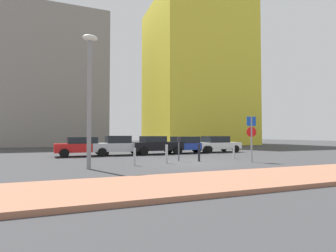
% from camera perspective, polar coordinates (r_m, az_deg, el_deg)
% --- Properties ---
extents(ground_plane, '(120.00, 120.00, 0.00)m').
position_cam_1_polar(ground_plane, '(15.17, 5.27, -7.99)').
color(ground_plane, '#38383A').
extents(sidewalk_brick, '(40.00, 3.38, 0.14)m').
position_cam_1_polar(sidewalk_brick, '(10.03, 21.42, -10.57)').
color(sidewalk_brick, '#9E664C').
rests_on(sidewalk_brick, ground).
extents(parked_car_red, '(4.20, 2.15, 1.43)m').
position_cam_1_polar(parked_car_red, '(20.26, -18.27, -4.25)').
color(parked_car_red, red).
rests_on(parked_car_red, ground).
extents(parked_car_silver, '(4.20, 1.98, 1.52)m').
position_cam_1_polar(parked_car_silver, '(20.56, -10.83, -4.23)').
color(parked_car_silver, '#B7BABF').
rests_on(parked_car_silver, ground).
extents(parked_car_black, '(4.27, 2.28, 1.49)m').
position_cam_1_polar(parked_car_black, '(21.28, -2.71, -4.20)').
color(parked_car_black, black).
rests_on(parked_car_black, ground).
extents(parked_car_blue, '(4.02, 2.23, 1.45)m').
position_cam_1_polar(parked_car_blue, '(22.55, 4.15, -4.08)').
color(parked_car_blue, '#1E389E').
rests_on(parked_car_blue, ground).
extents(parked_car_white, '(4.30, 2.21, 1.47)m').
position_cam_1_polar(parked_car_white, '(24.12, 10.66, -3.91)').
color(parked_car_white, white).
rests_on(parked_car_white, ground).
extents(parking_sign_post, '(0.59, 0.17, 2.70)m').
position_cam_1_polar(parking_sign_post, '(15.92, 18.01, -1.52)').
color(parking_sign_post, gray).
rests_on(parking_sign_post, ground).
extents(parking_meter, '(0.18, 0.14, 1.46)m').
position_cam_1_polar(parking_meter, '(15.55, 2.40, -4.36)').
color(parking_meter, '#4C4C51').
rests_on(parking_meter, ground).
extents(street_lamp, '(0.70, 0.36, 6.33)m').
position_cam_1_polar(street_lamp, '(12.73, -17.00, 7.95)').
color(street_lamp, gray).
rests_on(street_lamp, ground).
extents(traffic_bollard_near, '(0.13, 0.13, 0.91)m').
position_cam_1_polar(traffic_bollard_near, '(13.56, -7.42, -6.78)').
color(traffic_bollard_near, '#B7B7BC').
rests_on(traffic_bollard_near, ground).
extents(traffic_bollard_mid, '(0.13, 0.13, 1.04)m').
position_cam_1_polar(traffic_bollard_mid, '(15.56, 6.89, -5.91)').
color(traffic_bollard_mid, black).
rests_on(traffic_bollard_mid, ground).
extents(traffic_bollard_far, '(0.13, 0.13, 0.86)m').
position_cam_1_polar(traffic_bollard_far, '(18.00, 14.38, -5.62)').
color(traffic_bollard_far, '#B7B7BC').
rests_on(traffic_bollard_far, ground).
extents(traffic_bollard_edge, '(0.14, 0.14, 1.05)m').
position_cam_1_polar(traffic_bollard_edge, '(14.45, -0.32, -6.22)').
color(traffic_bollard_edge, '#B7B7BC').
rests_on(traffic_bollard_edge, ground).
extents(building_colorful_midrise, '(15.65, 14.78, 23.92)m').
position_cam_1_polar(building_colorful_midrise, '(46.15, 6.23, 11.02)').
color(building_colorful_midrise, gold).
rests_on(building_colorful_midrise, ground).
extents(building_under_construction, '(15.77, 14.08, 19.33)m').
position_cam_1_polar(building_under_construction, '(44.57, -24.31, 8.64)').
color(building_under_construction, gray).
rests_on(building_under_construction, ground).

